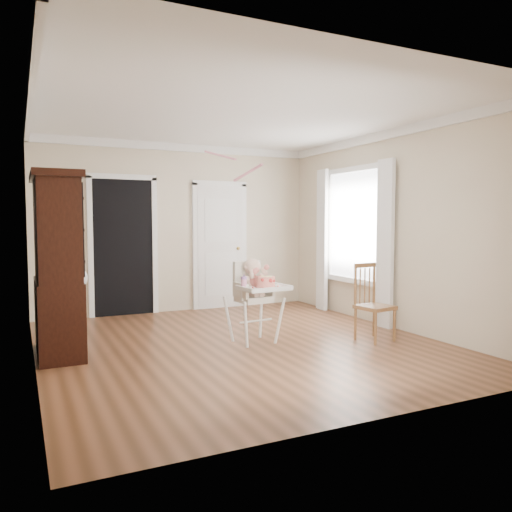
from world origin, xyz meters
name	(u,v)px	position (x,y,z in m)	size (l,w,h in m)	color
floor	(242,344)	(0.00, 0.00, 0.00)	(5.00, 5.00, 0.00)	#53321C
ceiling	(241,113)	(0.00, 0.00, 2.70)	(5.00, 5.00, 0.00)	white
wall_back	(179,228)	(0.00, 2.50, 1.35)	(4.50, 4.50, 0.00)	beige
wall_left	(31,232)	(-2.25, 0.00, 1.35)	(5.00, 5.00, 0.00)	beige
wall_right	(392,229)	(2.25, 0.00, 1.35)	(5.00, 5.00, 0.00)	beige
crown_molding	(241,119)	(0.00, 0.00, 2.64)	(4.50, 5.00, 0.12)	white
doorway	(123,244)	(-0.90, 2.48, 1.11)	(1.06, 0.05, 2.22)	black
closet_door	(220,247)	(0.70, 2.48, 1.02)	(0.96, 0.09, 2.13)	white
window_right	(352,233)	(2.18, 0.80, 1.29)	(0.13, 1.84, 2.30)	white
high_chair	(254,292)	(0.17, 0.01, 0.61)	(0.63, 0.75, 1.00)	white
baby	(253,279)	(0.17, 0.04, 0.77)	(0.31, 0.24, 0.47)	beige
cake	(266,282)	(0.21, -0.21, 0.76)	(0.28, 0.28, 0.13)	silver
sippy_cup	(244,282)	(-0.03, -0.14, 0.76)	(0.07, 0.07, 0.16)	pink
china_cabinet	(58,265)	(-1.99, 0.46, 0.99)	(0.52, 1.17, 1.97)	black
dining_chair	(373,305)	(1.54, -0.50, 0.44)	(0.43, 0.43, 0.94)	brown
streamer	(220,155)	(-0.30, -0.08, 2.20)	(0.03, 0.50, 0.02)	pink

